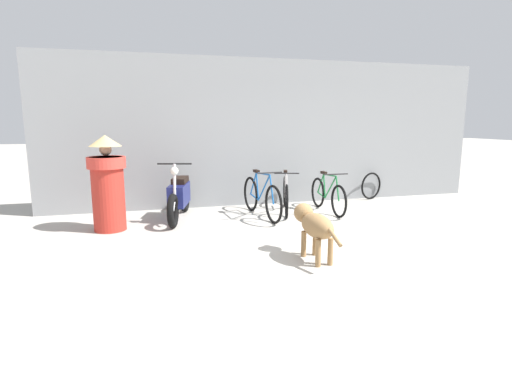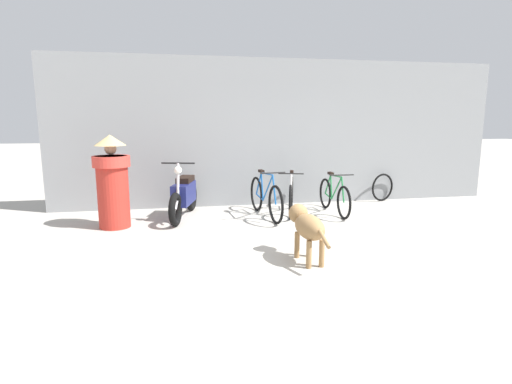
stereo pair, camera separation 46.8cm
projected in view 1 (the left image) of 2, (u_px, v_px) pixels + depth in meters
ground_plane at (353, 252)px, 5.42m from camera, size 60.00×60.00×0.00m
shop_wall_back at (275, 133)px, 8.51m from camera, size 9.53×0.20×3.03m
bicycle_0 at (261, 197)px, 7.39m from camera, size 0.46×1.76×0.89m
bicycle_1 at (286, 195)px, 7.78m from camera, size 0.60×1.62×0.83m
bicycle_2 at (328, 195)px, 7.79m from camera, size 0.46×1.58×0.80m
motorcycle at (179, 197)px, 7.20m from camera, size 0.65×1.77×1.06m
stray_dog at (314, 224)px, 5.11m from camera, size 0.36×1.15×0.67m
person_in_robes at (108, 183)px, 6.41m from camera, size 0.73×0.73×1.55m
spare_tire_left at (371, 186)px, 9.06m from camera, size 0.60×0.22×0.62m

